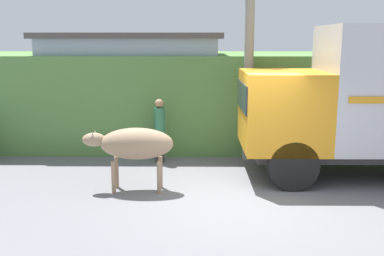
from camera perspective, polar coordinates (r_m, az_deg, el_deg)
ground_plane at (r=9.21m, az=6.43°, el=-8.93°), size 60.00×60.00×0.00m
hillside_embankment at (r=14.56m, az=4.23°, el=4.07°), size 32.00×5.04×2.72m
building_backdrop at (r=13.57m, az=-7.58°, el=4.84°), size 5.28×2.70×3.33m
brown_cow at (r=9.46m, az=-7.34°, el=-2.07°), size 1.90×0.67×1.35m
pedestrian_on_hill at (r=11.64m, az=-4.15°, el=0.14°), size 0.29×0.29×1.66m
utility_pole at (r=11.77m, az=7.22°, el=8.45°), size 0.90×0.24×5.01m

